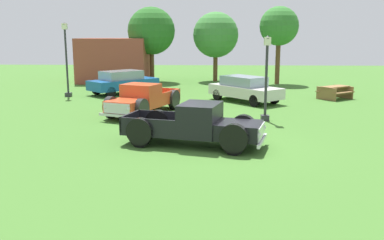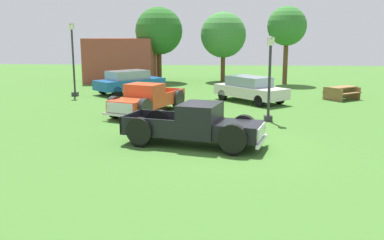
{
  "view_description": "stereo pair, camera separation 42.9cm",
  "coord_description": "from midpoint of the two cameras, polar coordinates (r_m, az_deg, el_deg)",
  "views": [
    {
      "loc": [
        -0.23,
        -14.33,
        3.83
      ],
      "look_at": [
        -0.82,
        0.14,
        0.9
      ],
      "focal_mm": 39.62,
      "sensor_mm": 36.0,
      "label": 1
    },
    {
      "loc": [
        0.19,
        -14.3,
        3.83
      ],
      "look_at": [
        -0.82,
        0.14,
        0.9
      ],
      "focal_mm": 39.62,
      "sensor_mm": 36.0,
      "label": 2
    }
  ],
  "objects": [
    {
      "name": "oak_tree_west",
      "position": [
        35.42,
        2.86,
        11.35
      ],
      "size": [
        3.71,
        3.71,
        5.66
      ],
      "color": "brown",
      "rests_on": "ground_plane"
    },
    {
      "name": "oak_tree_east",
      "position": [
        34.03,
        11.28,
        12.23
      ],
      "size": [
        3.0,
        3.0,
        5.98
      ],
      "color": "brown",
      "rests_on": "ground_plane"
    },
    {
      "name": "lamp_post_near",
      "position": [
        27.58,
        -16.99,
        7.95
      ],
      "size": [
        0.36,
        0.36,
        4.56
      ],
      "color": "#2D2D33",
      "rests_on": "ground_plane"
    },
    {
      "name": "sedan_distant_b",
      "position": [
        24.64,
        6.61,
        4.23
      ],
      "size": [
        4.25,
        4.52,
        1.47
      ],
      "color": "silver",
      "rests_on": "ground_plane"
    },
    {
      "name": "pickup_truck_behind_left",
      "position": [
        20.61,
        -7.54,
        2.65
      ],
      "size": [
        3.4,
        5.2,
        1.5
      ],
      "color": "#D14723",
      "rests_on": "ground_plane"
    },
    {
      "name": "oak_tree_center",
      "position": [
        35.03,
        -5.85,
        11.82
      ],
      "size": [
        3.81,
        3.81,
        6.03
      ],
      "color": "brown",
      "rests_on": "ground_plane"
    },
    {
      "name": "pickup_truck_foreground",
      "position": [
        14.7,
        0.49,
        -0.79
      ],
      "size": [
        5.19,
        2.97,
        1.5
      ],
      "color": "black",
      "rests_on": "ground_plane"
    },
    {
      "name": "ground_plane",
      "position": [
        14.82,
        2.32,
        -3.55
      ],
      "size": [
        80.0,
        80.0,
        0.0
      ],
      "primitive_type": "plane",
      "color": "#3D6B28"
    },
    {
      "name": "brick_pavilion",
      "position": [
        35.7,
        -10.72,
        7.92
      ],
      "size": [
        5.46,
        4.44,
        3.53
      ],
      "color": "brown",
      "rests_on": "ground_plane"
    },
    {
      "name": "sedan_distant_a",
      "position": [
        28.28,
        -9.7,
        5.11
      ],
      "size": [
        4.49,
        4.55,
        1.52
      ],
      "color": "#195699",
      "rests_on": "ground_plane"
    },
    {
      "name": "picnic_table",
      "position": [
        26.96,
        18.26,
        3.75
      ],
      "size": [
        2.33,
        2.26,
        0.78
      ],
      "color": "olive",
      "rests_on": "ground_plane"
    },
    {
      "name": "lamp_post_far",
      "position": [
        19.14,
        9.33,
        5.77
      ],
      "size": [
        0.36,
        0.36,
        3.79
      ],
      "color": "#2D2D33",
      "rests_on": "ground_plane"
    }
  ]
}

